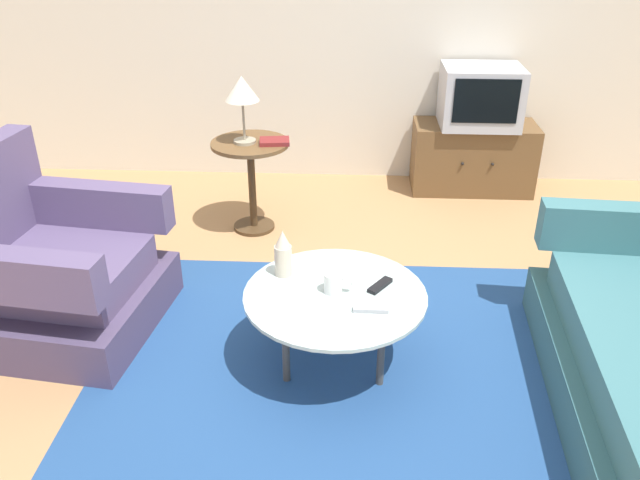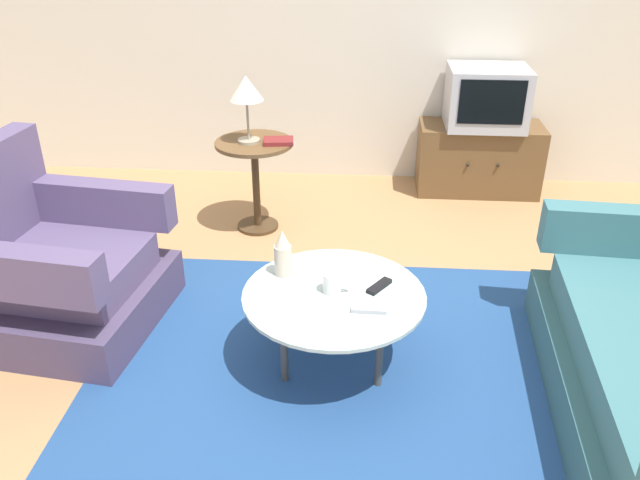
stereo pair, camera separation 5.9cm
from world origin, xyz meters
name	(u,v)px [view 2 (the right image)]	position (x,y,z in m)	size (l,w,h in m)	color
ground_plane	(340,360)	(0.00, 0.00, 0.00)	(16.00, 16.00, 0.00)	#AD7F51
back_wall	(358,4)	(0.00, 2.50, 1.35)	(9.00, 0.12, 2.70)	beige
area_rug	(333,361)	(-0.03, -0.02, 0.00)	(2.35, 1.92, 0.00)	navy
armchair	(53,270)	(-1.52, 0.24, 0.32)	(1.02, 1.02, 0.95)	#4B3E5C
coffee_table	(334,299)	(-0.03, -0.02, 0.37)	(0.86, 0.86, 0.40)	#B2C6C1
side_table	(255,166)	(-0.64, 1.42, 0.46)	(0.52, 0.52, 0.63)	brown
tv_stand	(478,158)	(0.97, 2.20, 0.27)	(0.92, 0.43, 0.53)	brown
television	(486,97)	(0.97, 2.18, 0.75)	(0.57, 0.46, 0.44)	#B7B7BC
table_lamp	(246,91)	(-0.67, 1.41, 0.97)	(0.22, 0.22, 0.43)	#9E937A
vase	(283,254)	(-0.29, 0.14, 0.52)	(0.08, 0.08, 0.24)	beige
mug	(333,283)	(-0.04, 0.00, 0.45)	(0.14, 0.09, 0.10)	white
tv_remote_dark	(379,286)	(0.18, 0.05, 0.41)	(0.13, 0.15, 0.02)	black
tv_remote_silver	(369,310)	(0.13, -0.15, 0.41)	(0.16, 0.04, 0.02)	#B2B2B7
book	(278,141)	(-0.48, 1.40, 0.65)	(0.21, 0.16, 0.03)	maroon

